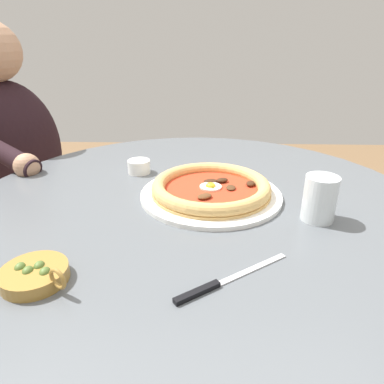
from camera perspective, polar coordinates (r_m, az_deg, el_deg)
The scene contains 8 objects.
dining_table at distance 0.86m, azimuth 0.87°, elevation -8.31°, with size 1.06×1.06×0.73m.
pizza_on_plate at distance 0.80m, azimuth 3.17°, elevation 0.46°, with size 0.33×0.33×0.04m.
water_glass at distance 0.73m, azimuth 20.29°, elevation -1.47°, with size 0.07×0.07×0.09m.
steak_knife at distance 0.53m, azimuth 4.25°, elevation -14.89°, with size 0.13×0.18×0.01m.
ramekin_capers at distance 0.95m, azimuth -8.76°, elevation 4.27°, with size 0.06×0.06×0.04m.
olive_pan at distance 0.58m, azimuth -24.52°, elevation -12.28°, with size 0.10×0.12×0.05m.
diner_person at distance 1.44m, azimuth -26.05°, elevation -1.75°, with size 0.53×0.44×1.12m.
cafe_chair_diner at distance 1.55m, azimuth -28.86°, elevation 0.30°, with size 0.54×0.54×0.87m.
Camera 1 is at (0.73, 0.01, 1.07)m, focal length 32.26 mm.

